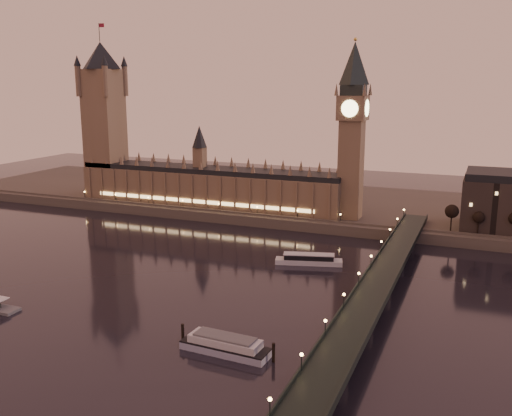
{
  "coord_description": "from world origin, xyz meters",
  "views": [
    {
      "loc": [
        128.22,
        -207.71,
        85.89
      ],
      "look_at": [
        28.87,
        35.0,
        27.54
      ],
      "focal_mm": 40.0,
      "sensor_mm": 36.0,
      "label": 1
    }
  ],
  "objects": [
    {
      "name": "bare_tree_1",
      "position": [
        127.22,
        109.0,
        16.31
      ],
      "size": [
        6.78,
        6.78,
        13.78
      ],
      "color": "black",
      "rests_on": "ground"
    },
    {
      "name": "palace_of_westminster",
      "position": [
        -40.12,
        120.99,
        21.71
      ],
      "size": [
        180.0,
        26.62,
        52.0
      ],
      "color": "brown",
      "rests_on": "ground"
    },
    {
      "name": "victoria_tower",
      "position": [
        -120.0,
        121.0,
        65.79
      ],
      "size": [
        31.68,
        31.68,
        118.0
      ],
      "color": "brown",
      "rests_on": "ground"
    },
    {
      "name": "bare_tree_2",
      "position": [
        142.36,
        109.0,
        16.31
      ],
      "size": [
        6.78,
        6.78,
        13.78
      ],
      "color": "black",
      "rests_on": "ground"
    },
    {
      "name": "bare_tree_0",
      "position": [
        112.08,
        109.0,
        16.31
      ],
      "size": [
        6.78,
        6.78,
        13.78
      ],
      "color": "black",
      "rests_on": "ground"
    },
    {
      "name": "ground",
      "position": [
        0.0,
        0.0,
        0.0
      ],
      "size": [
        700.0,
        700.0,
        0.0
      ],
      "primitive_type": "plane",
      "color": "black",
      "rests_on": "ground"
    },
    {
      "name": "cruise_boat_a",
      "position": [
        52.54,
        44.24,
        2.25
      ],
      "size": [
        32.65,
        15.16,
        5.11
      ],
      "rotation": [
        0.0,
        0.0,
        0.27
      ],
      "color": "silver",
      "rests_on": "ground"
    },
    {
      "name": "big_ben",
      "position": [
        53.99,
        120.99,
        63.95
      ],
      "size": [
        17.68,
        17.68,
        104.0
      ],
      "color": "brown",
      "rests_on": "ground"
    },
    {
      "name": "westminster_bridge",
      "position": [
        91.61,
        0.0,
        5.52
      ],
      "size": [
        13.2,
        260.0,
        15.3
      ],
      "color": "black",
      "rests_on": "ground"
    },
    {
      "name": "far_embankment",
      "position": [
        30.0,
        165.0,
        3.0
      ],
      "size": [
        560.0,
        130.0,
        6.0
      ],
      "primitive_type": "cube",
      "color": "#423D35",
      "rests_on": "ground"
    },
    {
      "name": "moored_barge",
      "position": [
        54.58,
        -54.18,
        2.66
      ],
      "size": [
        34.35,
        9.96,
        6.31
      ],
      "rotation": [
        0.0,
        0.0,
        -0.05
      ],
      "color": "#95A0BE",
      "rests_on": "ground"
    }
  ]
}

